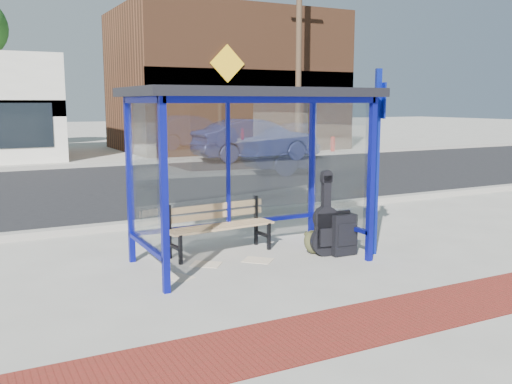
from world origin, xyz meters
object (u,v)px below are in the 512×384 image
bench (219,224)px  guitar_bag (326,227)px  backpack (313,243)px  fire_hydrant (333,144)px  suitcase (342,234)px  parked_car (256,140)px

bench → guitar_bag: guitar_bag is taller
backpack → fire_hydrant: size_ratio=0.47×
backpack → fire_hydrant: 17.25m
bench → backpack: bearing=-34.0°
guitar_bag → backpack: (-0.10, 0.18, -0.27)m
guitar_bag → suitcase: guitar_bag is taller
suitcase → fire_hydrant: (9.78, 14.21, 0.08)m
guitar_bag → backpack: bearing=127.8°
suitcase → backpack: suitcase is taller
bench → guitar_bag: size_ratio=1.42×
parked_car → bench: bearing=151.8°
guitar_bag → fire_hydrant: (10.03, 14.13, -0.04)m
suitcase → fire_hydrant: size_ratio=0.92×
guitar_bag → parked_car: size_ratio=0.25×
backpack → parked_car: bearing=49.7°
backpack → parked_car: size_ratio=0.07×
suitcase → backpack: (-0.35, 0.25, -0.15)m
bench → fire_hydrant: 17.48m
suitcase → fire_hydrant: 17.25m
guitar_bag → backpack: 0.34m
parked_car → fire_hydrant: (4.54, 1.33, -0.40)m
guitar_bag → parked_car: 13.94m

